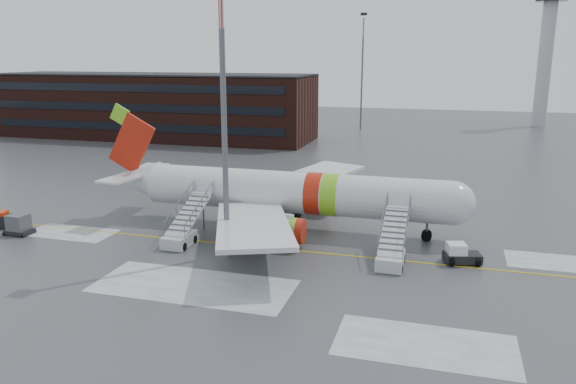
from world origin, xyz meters
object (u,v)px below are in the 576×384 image
(airliner, at_px, (284,193))
(light_mast_near, at_px, (224,111))
(baggage_tractor, at_px, (1,221))
(pushback_tug, at_px, (460,254))
(airstair_fwd, at_px, (392,251))
(airstair_aft, at_px, (183,231))
(uld_container, at_px, (19,225))

(airliner, bearing_deg, light_mast_near, -105.59)
(airliner, xyz_separation_m, baggage_tractor, (-25.58, -7.14, -2.76))
(pushback_tug, bearing_deg, baggage_tractor, -176.96)
(airstair_fwd, height_order, baggage_tractor, airstair_fwd)
(airstair_aft, bearing_deg, airliner, 42.61)
(airliner, relative_size, pushback_tug, 11.42)
(airliner, xyz_separation_m, light_mast_near, (-2.32, -8.31, 8.21))
(pushback_tug, xyz_separation_m, baggage_tractor, (-41.27, -2.19, -0.04))
(airstair_fwd, distance_m, light_mast_near, 16.77)
(airstair_aft, relative_size, light_mast_near, 0.35)
(uld_container, bearing_deg, airliner, 20.52)
(airstair_fwd, relative_size, uld_container, 3.38)
(uld_container, bearing_deg, pushback_tug, 5.17)
(pushback_tug, bearing_deg, airstair_fwd, -162.69)
(airliner, height_order, airstair_fwd, airliner)
(airliner, distance_m, airstair_fwd, 12.66)
(pushback_tug, bearing_deg, airliner, 162.50)
(pushback_tug, bearing_deg, uld_container, -174.83)
(airstair_aft, xyz_separation_m, baggage_tractor, (-18.48, -0.60, -0.41))
(airstair_fwd, bearing_deg, light_mast_near, -172.19)
(airstair_fwd, xyz_separation_m, uld_container, (-33.01, -1.86, -0.21))
(airstair_fwd, relative_size, pushback_tug, 2.51)
(airstair_aft, height_order, uld_container, airstair_aft)
(airliner, distance_m, uld_container, 24.09)
(airliner, xyz_separation_m, pushback_tug, (15.69, -4.95, -2.72))
(uld_container, relative_size, light_mast_near, 0.10)
(airstair_fwd, bearing_deg, pushback_tug, 17.31)
(airstair_aft, distance_m, baggage_tractor, 18.49)
(uld_container, relative_size, baggage_tractor, 0.73)
(uld_container, height_order, light_mast_near, light_mast_near)
(pushback_tug, relative_size, baggage_tractor, 0.98)
(light_mast_near, bearing_deg, airstair_fwd, 7.81)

